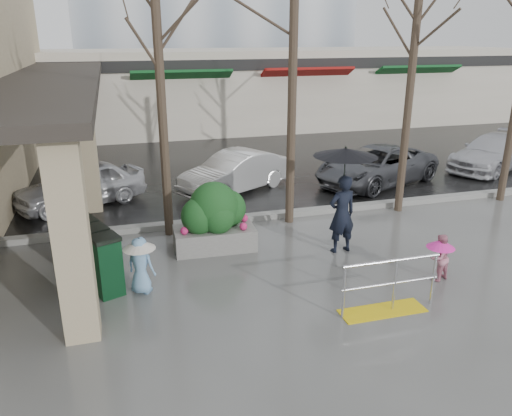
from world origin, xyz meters
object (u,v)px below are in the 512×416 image
child_pink (440,254)px  car_c (376,165)px  handrail (387,292)px  tree_midwest (294,13)px  car_a (81,185)px  car_d (493,152)px  tree_mideast (416,30)px  car_b (235,172)px  tree_west (156,19)px  child_blue (140,261)px  woman (343,190)px  planter (214,217)px  news_boxes (91,251)px

child_pink → car_c: bearing=-125.0°
handrail → tree_midwest: tree_midwest is taller
car_a → child_pink: bearing=21.6°
tree_midwest → car_d: size_ratio=1.61×
tree_mideast → car_b: tree_mideast is taller
tree_west → tree_mideast: tree_west is taller
car_b → car_d: size_ratio=0.88×
child_blue → car_b: (3.30, 5.92, -0.05)m
tree_midwest → car_c: size_ratio=1.54×
woman → planter: woman is taller
planter → tree_west: bearing=128.1°
child_blue → car_c: size_ratio=0.25×
tree_mideast → woman: bearing=-142.8°
tree_midwest → child_pink: 6.39m
news_boxes → car_d: car_d is taller
car_a → car_b: same height
tree_mideast → handrail: bearing=-123.2°
child_blue → car_b: bearing=-85.4°
tree_mideast → car_a: tree_mideast is taller
tree_west → car_d: (12.27, 3.13, -4.45)m
child_blue → news_boxes: size_ratio=0.52×
planter → handrail: bearing=-56.1°
tree_midwest → child_blue: size_ratio=6.10×
news_boxes → car_a: car_a is taller
news_boxes → car_c: bearing=5.3°
child_blue → tree_midwest: bearing=-111.0°
woman → car_b: (-1.24, 5.19, -0.86)m
child_blue → car_c: car_c is taller
handrail → woman: 2.91m
tree_west → planter: size_ratio=3.59×
child_blue → car_d: 14.43m
tree_midwest → child_blue: 6.74m
child_pink → car_a: 9.99m
child_blue → car_c: (8.04, 5.46, -0.05)m
child_pink → news_boxes: 7.07m
news_boxes → car_d: (14.05, 5.13, 0.02)m
tree_mideast → car_a: 10.11m
news_boxes → car_a: size_ratio=0.60×
child_blue → news_boxes: bearing=-9.5°
car_b → car_c: (4.74, -0.46, 0.00)m
tree_midwest → planter: 5.14m
car_c → woman: bearing=-59.0°
woman → car_d: size_ratio=0.57×
tree_midwest → news_boxes: (-4.98, -2.00, -4.62)m
woman → news_boxes: 5.54m
car_c → car_d: bearing=73.5°
tree_west → tree_mideast: 6.50m
tree_midwest → car_b: size_ratio=1.83×
tree_mideast → car_d: 7.81m
woman → tree_midwest: bearing=-83.4°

